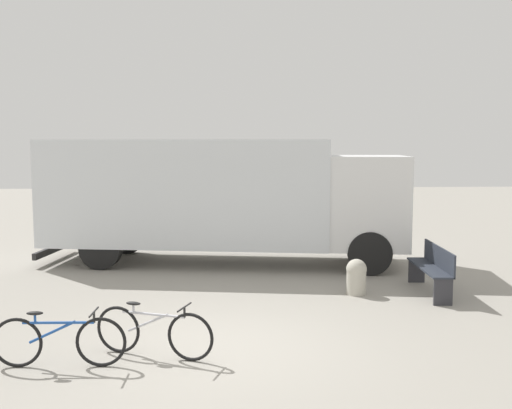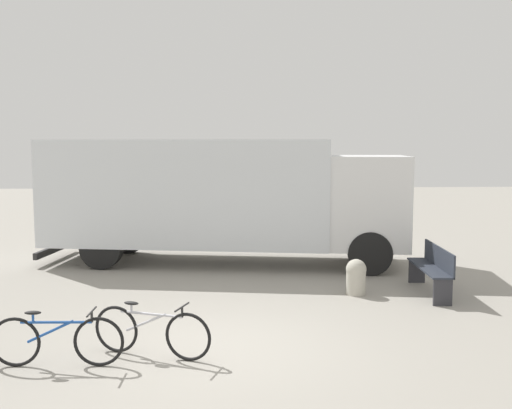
# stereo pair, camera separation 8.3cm
# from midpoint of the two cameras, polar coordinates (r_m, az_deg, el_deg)

# --- Properties ---
(ground_plane) EXTENTS (60.00, 60.00, 0.00)m
(ground_plane) POSITION_cam_midpoint_polar(r_m,az_deg,el_deg) (8.49, -4.34, -14.10)
(ground_plane) COLOR gray
(delivery_truck) EXTENTS (8.98, 3.53, 3.02)m
(delivery_truck) POSITION_cam_midpoint_polar(r_m,az_deg,el_deg) (13.95, -3.87, 1.02)
(delivery_truck) COLOR silver
(delivery_truck) RESTS_ON ground
(park_bench) EXTENTS (0.51, 1.87, 0.93)m
(park_bench) POSITION_cam_midpoint_polar(r_m,az_deg,el_deg) (11.75, 17.08, -5.96)
(park_bench) COLOR #282D38
(park_bench) RESTS_ON ground
(bicycle_near) EXTENTS (1.76, 0.44, 0.75)m
(bicycle_near) POSITION_cam_midpoint_polar(r_m,az_deg,el_deg) (8.12, -19.42, -12.72)
(bicycle_near) COLOR black
(bicycle_near) RESTS_ON ground
(bicycle_middle) EXTENTS (1.67, 0.69, 0.75)m
(bicycle_middle) POSITION_cam_midpoint_polar(r_m,az_deg,el_deg) (8.16, -10.53, -12.37)
(bicycle_middle) COLOR black
(bicycle_middle) RESTS_ON ground
(bollard_near_bench) EXTENTS (0.40, 0.40, 0.70)m
(bollard_near_bench) POSITION_cam_midpoint_polar(r_m,az_deg,el_deg) (11.36, 9.80, -7.04)
(bollard_near_bench) COLOR #B2AD9E
(bollard_near_bench) RESTS_ON ground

